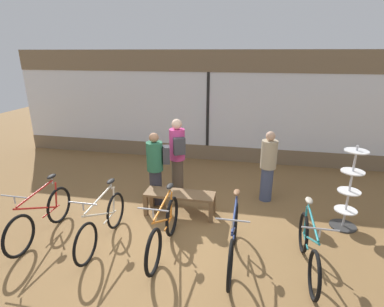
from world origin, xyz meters
TOP-DOWN VIEW (x-y plane):
  - ground_plane at (0.00, 0.00)m, footprint 24.00×24.00m
  - shop_back_wall at (0.00, 4.19)m, footprint 12.00×0.08m
  - bicycle_far_left at (-2.24, -0.42)m, footprint 0.46×1.74m
  - bicycle_left at (-1.09, -0.37)m, footprint 0.46×1.72m
  - bicycle_center at (0.00, -0.38)m, footprint 0.46×1.73m
  - bicycle_right at (1.13, -0.42)m, footprint 0.46×1.79m
  - bicycle_far_right at (2.24, -0.39)m, footprint 0.46×1.67m
  - accessory_rack at (3.10, 0.99)m, footprint 0.48×0.48m
  - display_bench at (-0.03, 0.82)m, footprint 1.40×0.44m
  - customer_near_rack at (1.69, 1.81)m, footprint 0.37×0.37m
  - customer_by_window at (-0.63, 1.18)m, footprint 0.55×0.43m
  - customer_mid_floor at (-0.28, 1.64)m, footprint 0.47×0.56m

SIDE VIEW (x-z plane):
  - ground_plane at x=0.00m, z-range 0.00..0.00m
  - bicycle_far_right at x=2.24m, z-range -0.13..0.88m
  - bicycle_left at x=-1.09m, z-range -0.13..0.89m
  - bicycle_center at x=0.00m, z-range -0.13..0.90m
  - bicycle_far_left at x=-2.24m, z-range -0.13..0.90m
  - display_bench at x=-0.03m, z-range 0.15..0.62m
  - bicycle_right at x=1.13m, z-range -0.12..0.92m
  - accessory_rack at x=3.10m, z-range -0.14..1.47m
  - customer_near_rack at x=1.69m, z-range 0.03..1.61m
  - customer_by_window at x=-0.63m, z-range 0.06..1.64m
  - customer_mid_floor at x=-0.28m, z-range 0.07..1.86m
  - shop_back_wall at x=0.00m, z-range 0.04..3.24m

